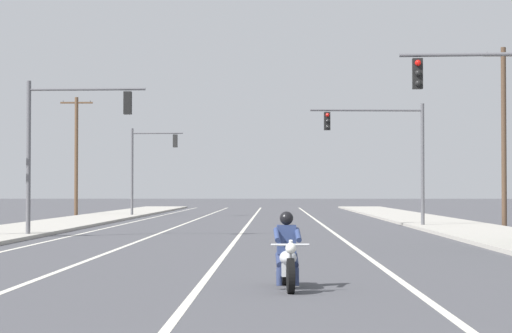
{
  "coord_description": "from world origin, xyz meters",
  "views": [
    {
      "loc": [
        1.24,
        -6.88,
        1.87
      ],
      "look_at": [
        0.6,
        26.9,
        2.69
      ],
      "focal_mm": 67.68,
      "sensor_mm": 36.0,
      "label": 1
    }
  ],
  "objects": [
    {
      "name": "utility_pole_left_far",
      "position": [
        -13.09,
        62.45,
        4.52
      ],
      "size": [
        2.35,
        0.26,
        8.59
      ],
      "color": "brown",
      "rests_on": "ground"
    },
    {
      "name": "lane_stripe_right",
      "position": [
        3.83,
        45.0,
        0.0
      ],
      "size": [
        0.16,
        100.0,
        0.01
      ],
      "primitive_type": "cube",
      "color": "beige",
      "rests_on": "ground"
    },
    {
      "name": "traffic_signal_mid_right",
      "position": [
        6.98,
        41.26,
        4.15
      ],
      "size": [
        5.72,
        0.63,
        6.2
      ],
      "color": "#56565B",
      "rests_on": "ground"
    },
    {
      "name": "utility_pole_right_far",
      "position": [
        12.91,
        42.27,
        4.77
      ],
      "size": [
        2.02,
        0.26,
        9.14
      ],
      "color": "#4C3828",
      "rests_on": "ground"
    },
    {
      "name": "lane_stripe_center",
      "position": [
        -0.2,
        45.0,
        0.0
      ],
      "size": [
        0.16,
        100.0,
        0.01
      ],
      "primitive_type": "cube",
      "color": "beige",
      "rests_on": "ground"
    },
    {
      "name": "traffic_signal_mid_left",
      "position": [
        -7.74,
        60.38,
        4.02
      ],
      "size": [
        3.68,
        0.42,
        6.2
      ],
      "color": "#56565B",
      "rests_on": "ground"
    },
    {
      "name": "traffic_signal_near_left",
      "position": [
        -7.15,
        30.99,
        4.09
      ],
      "size": [
        4.75,
        0.37,
        6.2
      ],
      "color": "#56565B",
      "rests_on": "ground"
    },
    {
      "name": "sidewalk_kerb_left",
      "position": [
        -10.18,
        40.0,
        0.07
      ],
      "size": [
        4.4,
        110.0,
        0.14
      ],
      "primitive_type": "cube",
      "color": "#ADA89E",
      "rests_on": "ground"
    },
    {
      "name": "lane_stripe_far_left",
      "position": [
        -7.0,
        45.0,
        0.0
      ],
      "size": [
        0.16,
        100.0,
        0.01
      ],
      "primitive_type": "cube",
      "color": "beige",
      "rests_on": "ground"
    },
    {
      "name": "lane_stripe_left",
      "position": [
        -3.72,
        45.0,
        0.0
      ],
      "size": [
        0.16,
        100.0,
        0.01
      ],
      "primitive_type": "cube",
      "color": "beige",
      "rests_on": "ground"
    },
    {
      "name": "motorcycle_with_rider",
      "position": [
        1.48,
        11.36,
        0.59
      ],
      "size": [
        0.7,
        2.19,
        1.46
      ],
      "color": "black",
      "rests_on": "ground"
    },
    {
      "name": "traffic_signal_near_right",
      "position": [
        7.48,
        21.41,
        4.02
      ],
      "size": [
        3.62,
        0.4,
        6.2
      ],
      "color": "#56565B",
      "rests_on": "ground"
    },
    {
      "name": "sidewalk_kerb_right",
      "position": [
        10.18,
        40.0,
        0.07
      ],
      "size": [
        4.4,
        110.0,
        0.14
      ],
      "primitive_type": "cube",
      "color": "#ADA89E",
      "rests_on": "ground"
    }
  ]
}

